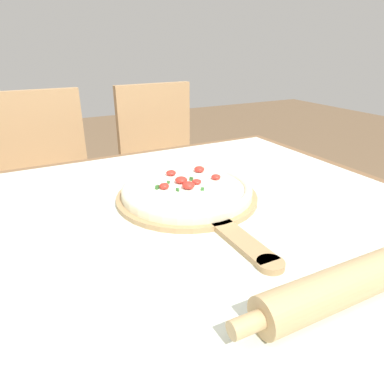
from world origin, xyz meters
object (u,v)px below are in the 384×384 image
pizza (186,189)px  rolling_pin (344,285)px  chair_left (48,184)px  chair_right (164,165)px  pizza_peel (190,200)px

pizza → rolling_pin: 0.44m
pizza → rolling_pin: bearing=-84.6°
pizza → chair_left: size_ratio=0.35×
pizza → chair_right: size_ratio=0.35×
pizza_peel → rolling_pin: 0.42m
chair_left → pizza: bearing=-71.7°
pizza → pizza_peel: bearing=-91.0°
pizza → chair_left: chair_left is taller
chair_right → chair_left: bearing=177.3°
rolling_pin → chair_right: (0.23, 1.24, -0.23)m
pizza → chair_left: bearing=108.4°
pizza_peel → rolling_pin: bearing=-84.3°
pizza_peel → chair_left: size_ratio=0.57×
pizza → chair_left: 0.87m
rolling_pin → chair_right: 1.28m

